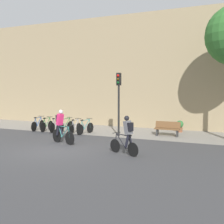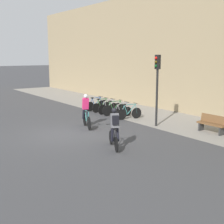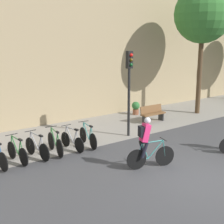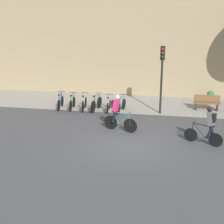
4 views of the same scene
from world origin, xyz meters
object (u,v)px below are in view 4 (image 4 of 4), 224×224
(parked_bike_1, at_px, (72,103))
(bench, at_px, (207,102))
(parked_bike_5, at_px, (121,105))
(parked_bike_0, at_px, (60,102))
(parked_bike_3, at_px, (96,104))
(potted_plant, at_px, (210,96))
(parked_bike_4, at_px, (109,105))
(parked_bike_2, at_px, (84,103))
(cyclist_pink, at_px, (117,112))
(traffic_light_pole, at_px, (162,68))
(cyclist_grey, at_px, (209,124))

(parked_bike_1, height_order, bench, parked_bike_1)
(parked_bike_5, bearing_deg, parked_bike_0, 180.00)
(parked_bike_3, height_order, potted_plant, parked_bike_3)
(parked_bike_3, distance_m, parked_bike_4, 0.75)
(parked_bike_3, bearing_deg, parked_bike_2, -179.96)
(cyclist_pink, relative_size, parked_bike_5, 1.05)
(parked_bike_2, distance_m, parked_bike_3, 0.75)
(parked_bike_2, height_order, bench, parked_bike_2)
(parked_bike_0, height_order, bench, parked_bike_0)
(traffic_light_pole, bearing_deg, potted_plant, 44.34)
(potted_plant, bearing_deg, bench, -102.74)
(cyclist_pink, bearing_deg, parked_bike_0, 141.82)
(cyclist_pink, distance_m, parked_bike_3, 3.71)
(bench, bearing_deg, parked_bike_1, -170.72)
(parked_bike_3, height_order, parked_bike_5, parked_bike_3)
(traffic_light_pole, bearing_deg, parked_bike_4, -178.40)
(parked_bike_3, relative_size, traffic_light_pole, 0.45)
(traffic_light_pole, bearing_deg, cyclist_pink, -121.11)
(parked_bike_3, height_order, traffic_light_pole, traffic_light_pole)
(cyclist_grey, bearing_deg, parked_bike_4, 140.54)
(parked_bike_2, bearing_deg, parked_bike_1, 179.96)
(cyclist_grey, xyz_separation_m, traffic_light_pole, (-2.20, 4.39, 1.72))
(parked_bike_1, height_order, parked_bike_4, parked_bike_1)
(parked_bike_4, xyz_separation_m, traffic_light_pole, (3.03, 0.08, 2.28))
(parked_bike_1, height_order, parked_bike_5, parked_bike_5)
(potted_plant, bearing_deg, parked_bike_0, -161.00)
(cyclist_pink, height_order, potted_plant, cyclist_pink)
(parked_bike_3, xyz_separation_m, parked_bike_4, (0.75, -0.00, -0.03))
(cyclist_pink, relative_size, parked_bike_2, 1.07)
(cyclist_grey, relative_size, bench, 1.14)
(potted_plant, bearing_deg, cyclist_pink, -128.90)
(cyclist_grey, xyz_separation_m, parked_bike_0, (-8.24, 4.31, -0.55))
(parked_bike_5, height_order, potted_plant, parked_bike_5)
(parked_bike_5, bearing_deg, cyclist_grey, -43.86)
(parked_bike_4, bearing_deg, potted_plant, 27.10)
(parked_bike_0, distance_m, parked_bike_4, 3.01)
(cyclist_grey, relative_size, parked_bike_1, 1.09)
(parked_bike_0, bearing_deg, cyclist_pink, -38.18)
(parked_bike_2, distance_m, potted_plant, 8.32)
(parked_bike_3, bearing_deg, parked_bike_0, -179.98)
(cyclist_grey, distance_m, potted_plant, 7.55)
(parked_bike_4, relative_size, parked_bike_5, 0.95)
(cyclist_pink, relative_size, bench, 1.17)
(cyclist_pink, bearing_deg, parked_bike_3, 119.53)
(parked_bike_0, bearing_deg, traffic_light_pole, 0.80)
(parked_bike_0, bearing_deg, parked_bike_1, 0.06)
(parked_bike_5, bearing_deg, potted_plant, 30.21)
(cyclist_grey, xyz_separation_m, parked_bike_4, (-5.23, 4.31, -0.56))
(traffic_light_pole, bearing_deg, bench, 24.18)
(parked_bike_2, relative_size, parked_bike_4, 1.04)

